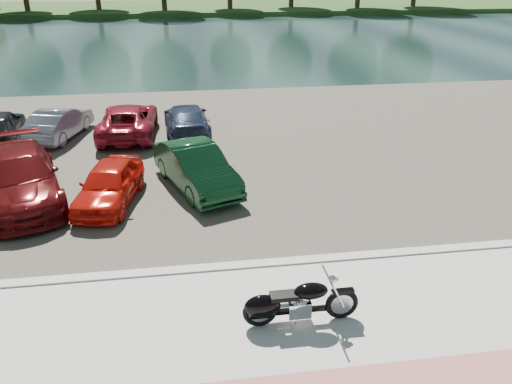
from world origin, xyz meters
TOP-DOWN VIEW (x-y plane):
  - ground at (0.00, 0.00)m, footprint 200.00×200.00m
  - promenade at (0.00, -1.00)m, footprint 60.00×6.00m
  - kerb at (0.00, 2.00)m, footprint 60.00×0.30m
  - parking_lot at (0.00, 11.00)m, footprint 60.00×18.00m
  - river at (0.00, 40.00)m, footprint 120.00×40.00m
  - far_bank at (0.00, 72.00)m, footprint 120.00×24.00m
  - motorcycle at (0.73, -0.16)m, footprint 2.33×0.75m
  - car_3 at (-6.05, 6.56)m, footprint 3.70×5.64m
  - car_4 at (-3.43, 6.06)m, footprint 2.07×3.78m
  - car_5 at (-0.84, 6.79)m, footprint 2.84×4.43m
  - car_9 at (-6.17, 12.61)m, footprint 2.21×3.99m
  - car_10 at (-3.42, 12.51)m, footprint 2.27×4.73m
  - car_11 at (-1.05, 12.25)m, footprint 1.99×4.43m

SIDE VIEW (x-z plane):
  - ground at x=0.00m, z-range 0.00..0.00m
  - river at x=0.00m, z-range 0.00..0.00m
  - parking_lot at x=0.00m, z-range 0.00..0.04m
  - promenade at x=0.00m, z-range 0.00..0.10m
  - kerb at x=0.00m, z-range 0.00..0.14m
  - far_bank at x=0.00m, z-range 0.00..0.60m
  - motorcycle at x=0.73m, z-range 0.04..1.09m
  - car_4 at x=-3.43m, z-range 0.04..1.26m
  - car_9 at x=-6.17m, z-range 0.04..1.28m
  - car_11 at x=-1.05m, z-range 0.04..1.30m
  - car_10 at x=-3.42m, z-range 0.04..1.34m
  - car_5 at x=-0.84m, z-range 0.04..1.42m
  - car_3 at x=-6.05m, z-range 0.04..1.56m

